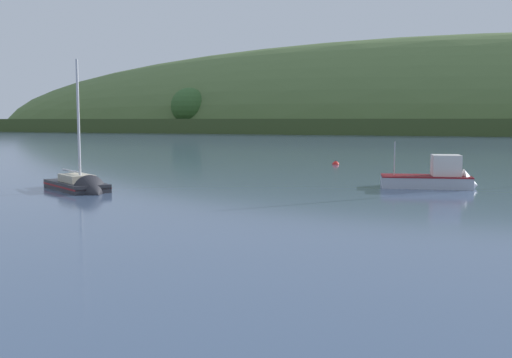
% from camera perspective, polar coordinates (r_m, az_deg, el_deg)
% --- Properties ---
extents(far_shoreline_hill, '(480.69, 141.81, 65.22)m').
position_cam_1_polar(far_shoreline_hill, '(214.96, 16.60, 4.43)').
color(far_shoreline_hill, '#3C4E24').
rests_on(far_shoreline_hill, ground).
extents(dockside_crane, '(12.42, 6.19, 19.97)m').
position_cam_1_polar(dockside_crane, '(184.12, 19.22, 7.08)').
color(dockside_crane, '#4C4C51').
rests_on(dockside_crane, ground).
extents(sailboat_midwater_white, '(6.09, 5.24, 8.56)m').
position_cam_1_polar(sailboat_midwater_white, '(35.79, -16.48, -0.92)').
color(sailboat_midwater_white, '#232328').
rests_on(sailboat_midwater_white, ground).
extents(fishing_boat_moored, '(5.91, 2.80, 3.54)m').
position_cam_1_polar(fishing_boat_moored, '(37.59, 16.95, -0.16)').
color(fishing_boat_moored, '#ADB2BC').
rests_on(fishing_boat_moored, ground).
extents(mooring_buoy_foreground, '(0.64, 0.64, 0.72)m').
position_cam_1_polar(mooring_buoy_foreground, '(55.14, 7.68, 1.38)').
color(mooring_buoy_foreground, red).
rests_on(mooring_buoy_foreground, ground).
extents(mooring_buoy_midchannel, '(0.71, 0.71, 0.79)m').
position_cam_1_polar(mooring_buoy_midchannel, '(62.30, 17.16, 1.67)').
color(mooring_buoy_midchannel, red).
rests_on(mooring_buoy_midchannel, ground).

